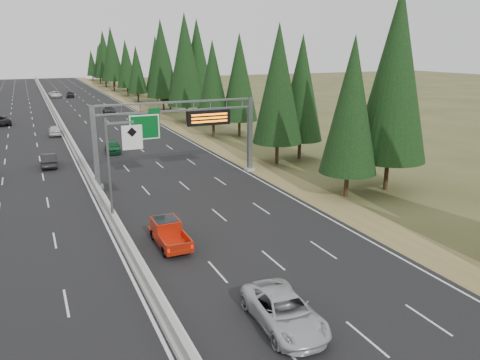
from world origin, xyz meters
name	(u,v)px	position (x,y,z in m)	size (l,w,h in m)	color
road	(59,122)	(0.00, 80.00, 0.04)	(32.00, 260.00, 0.08)	black
shoulder_right	(157,116)	(17.80, 80.00, 0.03)	(3.60, 260.00, 0.06)	olive
median_barrier	(59,120)	(0.00, 80.00, 0.41)	(0.70, 260.00, 0.85)	gray
sign_gantry	(184,128)	(8.92, 34.88, 5.27)	(16.75, 0.98, 7.80)	slate
hov_sign_pole	(117,163)	(0.58, 24.97, 4.72)	(2.80, 0.50, 8.00)	slate
tree_row_right	(205,70)	(22.05, 63.85, 9.40)	(11.50, 238.53, 18.96)	black
silver_minivan	(284,311)	(5.07, 8.00, 0.86)	(2.59, 5.61, 1.56)	silver
red_pickup	(168,231)	(2.75, 19.80, 0.98)	(1.79, 5.00, 1.63)	black
car_ahead_green	(113,147)	(4.37, 50.31, 0.84)	(1.79, 4.44, 1.51)	#124E28
car_ahead_dkred	(145,116)	(14.50, 75.41, 0.90)	(1.73, 4.97, 1.64)	#5C0D14
car_ahead_dkgrey	(108,110)	(9.74, 86.28, 0.86)	(2.19, 5.38, 1.56)	black
car_ahead_white	(55,94)	(2.23, 125.18, 0.85)	(2.55, 5.53, 1.54)	white
car_ahead_far	(70,94)	(5.90, 123.30, 0.89)	(1.90, 4.73, 1.61)	black
car_onc_near	(49,160)	(-3.34, 45.84, 0.83)	(1.59, 4.56, 1.50)	black
car_onc_white	(55,130)	(-1.50, 66.08, 0.84)	(1.80, 4.46, 1.52)	silver
car_onc_far	(1,120)	(-9.17, 80.43, 0.89)	(2.69, 5.83, 1.62)	black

